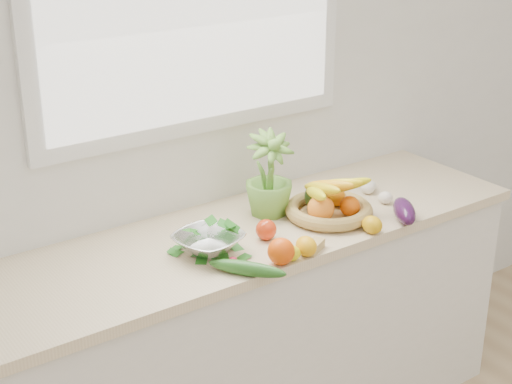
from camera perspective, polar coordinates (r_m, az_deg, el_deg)
back_wall at (r=2.91m, az=-4.50°, el=7.21°), size 4.50×0.02×2.70m
counter_cabinet at (r=3.06m, az=-1.00°, el=-10.90°), size 2.20×0.58×0.86m
countertop at (r=2.84m, az=-1.06°, el=-3.28°), size 2.24×0.62×0.04m
orange_loose at (r=2.59m, az=1.84°, el=-4.34°), size 0.10×0.10×0.09m
lemon_a at (r=2.65m, az=3.68°, el=-3.95°), size 0.08×0.09×0.07m
lemon_b at (r=2.84m, az=8.45°, el=-2.37°), size 0.07×0.08×0.06m
lemon_c at (r=2.62m, az=2.54°, el=-4.47°), size 0.09×0.08×0.05m
apple at (r=2.76m, az=0.74°, el=-2.76°), size 0.09×0.09×0.07m
ginger at (r=2.69m, az=4.25°, el=-3.99°), size 0.11×0.08×0.03m
garlic_a at (r=3.18m, az=8.14°, el=0.31°), size 0.07×0.07×0.05m
garlic_b at (r=3.22m, az=8.34°, el=0.46°), size 0.05×0.05×0.04m
garlic_c at (r=3.10m, az=9.41°, el=-0.41°), size 0.07×0.07×0.05m
eggplant at (r=2.95m, az=10.73°, el=-1.37°), size 0.17×0.21×0.08m
cucumber at (r=2.52m, az=-0.65°, el=-5.58°), size 0.20×0.24×0.05m
radish at (r=2.58m, az=-1.69°, el=-5.08°), size 0.04×0.04×0.03m
potted_herb at (r=2.92m, az=0.95°, el=1.24°), size 0.21×0.21×0.33m
fruit_basket at (r=2.94m, az=5.29°, el=-0.95°), size 0.41×0.41×0.18m
colander_with_spinach at (r=2.65m, az=-3.49°, el=-3.33°), size 0.27×0.27×0.12m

